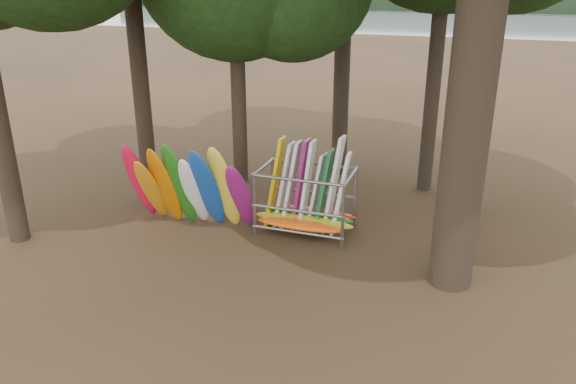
% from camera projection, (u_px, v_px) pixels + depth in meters
% --- Properties ---
extents(ground, '(120.00, 120.00, 0.00)m').
position_uv_depth(ground, '(265.00, 260.00, 14.81)').
color(ground, '#47331E').
rests_on(ground, ground).
extents(lake, '(160.00, 160.00, 0.00)m').
position_uv_depth(lake, '(447.00, 37.00, 67.60)').
color(lake, gray).
rests_on(lake, ground).
extents(far_shore, '(160.00, 4.00, 4.00)m').
position_uv_depth(far_shore, '(468.00, 2.00, 110.88)').
color(far_shore, black).
rests_on(far_shore, ground).
extents(kayak_row, '(3.92, 1.93, 2.91)m').
position_uv_depth(kayak_row, '(190.00, 189.00, 16.18)').
color(kayak_row, red).
rests_on(kayak_row, ground).
extents(storage_rack, '(2.97, 1.55, 2.88)m').
position_uv_depth(storage_rack, '(306.00, 202.00, 16.17)').
color(storage_rack, gray).
rests_on(storage_rack, ground).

